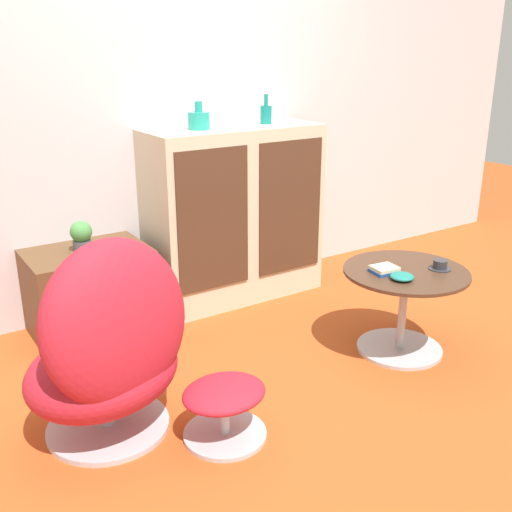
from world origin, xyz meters
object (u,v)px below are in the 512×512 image
teacup (440,266)px  vase_inner_left (266,114)px  egg_chair (110,349)px  coffee_table (403,300)px  potted_plant (81,235)px  bowl (402,277)px  vase_leftmost (199,120)px  sideboard (234,214)px  book_stack (384,270)px  tv_console (90,291)px  ottoman (224,402)px

teacup → vase_inner_left: bearing=101.4°
egg_chair → vase_inner_left: bearing=35.2°
coffee_table → vase_inner_left: vase_inner_left is taller
potted_plant → bowl: potted_plant is taller
coffee_table → teacup: bearing=-28.5°
vase_inner_left → potted_plant: vase_inner_left is taller
vase_leftmost → potted_plant: vase_leftmost is taller
sideboard → egg_chair: size_ratio=1.23×
book_stack → egg_chair: bearing=176.1°
tv_console → potted_plant: 0.35m
egg_chair → potted_plant: bearing=77.3°
coffee_table → bowl: bearing=-145.1°
potted_plant → egg_chair: bearing=-102.7°
sideboard → bowl: sideboard is taller
tv_console → vase_leftmost: (0.76, 0.01, 0.94)m
coffee_table → potted_plant: size_ratio=3.77×
sideboard → potted_plant: (-1.02, -0.01, 0.03)m
potted_plant → teacup: size_ratio=1.49×
vase_leftmost → teacup: 1.64m
bowl → vase_inner_left: bearing=88.8°
potted_plant → vase_inner_left: bearing=0.4°
teacup → sideboard: bearing=111.8°
tv_console → coffee_table: tv_console is taller
sideboard → tv_console: (-1.00, -0.01, -0.32)m
tv_console → egg_chair: size_ratio=0.73×
ottoman → egg_chair: bearing=144.5°
potted_plant → teacup: potted_plant is taller
egg_chair → coffee_table: (1.60, -0.14, -0.12)m
egg_chair → coffee_table: egg_chair is taller
egg_chair → ottoman: size_ratio=2.51×
tv_console → egg_chair: (-0.25, -1.05, 0.17)m
ottoman → vase_leftmost: vase_leftmost is taller
teacup → book_stack: bearing=156.7°
ottoman → potted_plant: potted_plant is taller
vase_inner_left → potted_plant: size_ratio=1.05×
ottoman → coffee_table: coffee_table is taller
egg_chair → vase_leftmost: bearing=46.2°
sideboard → book_stack: size_ratio=7.79×
ottoman → coffee_table: 1.23m
sideboard → teacup: (0.51, -1.28, -0.07)m
tv_console → vase_leftmost: size_ratio=4.08×
sideboard → tv_console: bearing=-179.7°
potted_plant → vase_leftmost: bearing=0.7°
tv_console → potted_plant: potted_plant is taller
coffee_table → bowl: 0.25m
ottoman → vase_inner_left: (1.12, 1.34, 1.03)m
ottoman → vase_leftmost: (0.63, 1.34, 1.02)m
book_stack → potted_plant: bearing=137.1°
tv_console → teacup: bearing=-40.2°
sideboard → egg_chair: (-1.25, -1.06, -0.15)m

